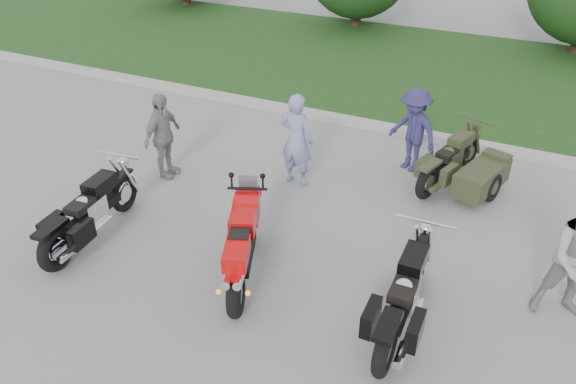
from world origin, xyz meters
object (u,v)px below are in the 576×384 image
at_px(sportbike_red, 242,245).
at_px(person_stripe, 297,140).
at_px(cruiser_sidecar, 467,171).
at_px(person_denim, 413,130).
at_px(cruiser_right, 403,301).
at_px(person_back, 163,136).
at_px(cruiser_left, 88,216).

xyz_separation_m(sportbike_red, person_stripe, (-0.46, 2.85, 0.28)).
distance_m(cruiser_sidecar, person_denim, 1.28).
distance_m(cruiser_right, person_stripe, 4.02).
xyz_separation_m(sportbike_red, cruiser_right, (2.34, 0.01, -0.13)).
distance_m(sportbike_red, person_stripe, 2.91).
height_order(sportbike_red, person_denim, person_denim).
relative_size(sportbike_red, person_stripe, 1.17).
bearing_deg(person_back, sportbike_red, -124.55).
bearing_deg(person_stripe, cruiser_right, 140.13).
xyz_separation_m(person_stripe, person_back, (-2.36, -0.82, -0.06)).
xyz_separation_m(cruiser_sidecar, person_stripe, (-2.91, -1.05, 0.48)).
bearing_deg(cruiser_right, person_back, 157.52).
height_order(sportbike_red, person_back, person_back).
bearing_deg(person_stripe, cruiser_left, 60.08).
bearing_deg(sportbike_red, cruiser_left, 162.80).
height_order(sportbike_red, cruiser_right, sportbike_red).
distance_m(sportbike_red, cruiser_right, 2.35).
relative_size(sportbike_red, person_back, 1.26).
bearing_deg(cruiser_left, person_stripe, 49.71).
distance_m(cruiser_left, person_stripe, 3.80).
xyz_separation_m(sportbike_red, cruiser_left, (-2.66, -0.22, -0.14)).
height_order(sportbike_red, person_stripe, person_stripe).
height_order(cruiser_right, person_denim, person_denim).
distance_m(cruiser_left, cruiser_right, 5.00).
xyz_separation_m(cruiser_right, person_back, (-5.17, 2.03, 0.35)).
xyz_separation_m(cruiser_sidecar, person_denim, (-1.14, 0.38, 0.43)).
bearing_deg(person_denim, person_stripe, -114.89).
height_order(cruiser_left, cruiser_sidecar, cruiser_left).
height_order(cruiser_left, person_denim, person_denim).
xyz_separation_m(sportbike_red, person_back, (-2.82, 2.03, 0.22)).
relative_size(sportbike_red, cruiser_sidecar, 0.96).
relative_size(cruiser_sidecar, person_back, 1.31).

